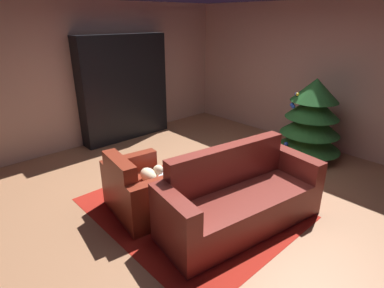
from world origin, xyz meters
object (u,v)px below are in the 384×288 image
at_px(couch_red, 239,200).
at_px(coffee_table, 186,183).
at_px(book_stack_on_table, 181,179).
at_px(bottle_on_table, 169,172).
at_px(armchair_red, 142,191).
at_px(decorated_tree, 311,119).
at_px(bookshelf_unit, 130,89).

xyz_separation_m(couch_red, coffee_table, (-0.66, -0.26, 0.06)).
relative_size(book_stack_on_table, bottle_on_table, 0.87).
bearing_deg(coffee_table, armchair_red, -127.84).
bearing_deg(decorated_tree, armchair_red, -100.71).
distance_m(armchair_red, book_stack_on_table, 0.52).
bearing_deg(book_stack_on_table, coffee_table, 62.44).
xyz_separation_m(armchair_red, bottle_on_table, (0.17, 0.32, 0.21)).
xyz_separation_m(book_stack_on_table, decorated_tree, (0.27, 2.72, 0.26)).
bearing_deg(bookshelf_unit, decorated_tree, 28.63).
distance_m(armchair_red, decorated_tree, 3.18).
bearing_deg(bottle_on_table, coffee_table, 33.60).
height_order(bookshelf_unit, couch_red, bookshelf_unit).
height_order(bookshelf_unit, book_stack_on_table, bookshelf_unit).
xyz_separation_m(armchair_red, book_stack_on_table, (0.31, 0.39, 0.16)).
xyz_separation_m(bookshelf_unit, bottle_on_table, (2.62, -1.12, -0.50)).
bearing_deg(bookshelf_unit, armchair_red, -30.46).
height_order(bookshelf_unit, armchair_red, bookshelf_unit).
height_order(book_stack_on_table, decorated_tree, decorated_tree).
bearing_deg(armchair_red, bookshelf_unit, 149.54).
distance_m(coffee_table, decorated_tree, 2.70).
relative_size(bookshelf_unit, decorated_tree, 1.45).
relative_size(armchair_red, coffee_table, 1.38).
bearing_deg(armchair_red, book_stack_on_table, 50.95).
relative_size(bookshelf_unit, armchair_red, 1.94).
bearing_deg(bookshelf_unit, couch_red, -12.16).
height_order(bookshelf_unit, bottle_on_table, bookshelf_unit).
bearing_deg(book_stack_on_table, couch_red, 24.21).
xyz_separation_m(bookshelf_unit, coffee_table, (2.79, -1.00, -0.63)).
relative_size(bookshelf_unit, bottle_on_table, 8.57).
relative_size(bookshelf_unit, book_stack_on_table, 9.85).
relative_size(armchair_red, book_stack_on_table, 5.07).
bearing_deg(couch_red, book_stack_on_table, -155.79).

